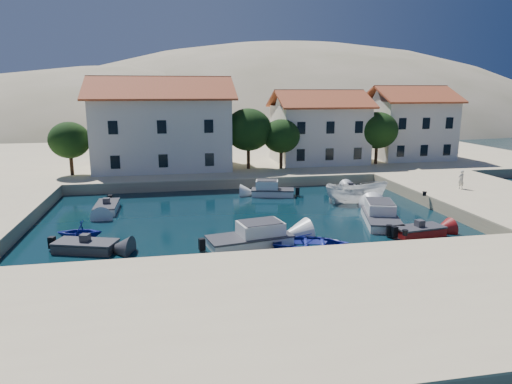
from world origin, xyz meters
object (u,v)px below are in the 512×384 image
(building_right, at_px, (409,122))
(cabin_cruiser_east, at_px, (381,217))
(rowboat_south, at_px, (311,249))
(pedestrian, at_px, (461,179))
(building_left, at_px, (162,122))
(boat_east, at_px, (356,203))
(cabin_cruiser_south, at_px, (250,238))
(building_mid, at_px, (319,126))

(building_right, relative_size, cabin_cruiser_east, 1.60)
(building_right, relative_size, rowboat_south, 2.08)
(cabin_cruiser_east, xyz_separation_m, pedestrian, (9.86, 5.28, 1.33))
(building_left, relative_size, cabin_cruiser_east, 2.49)
(rowboat_south, relative_size, pedestrian, 2.82)
(building_left, distance_m, boat_east, 23.04)
(rowboat_south, height_order, cabin_cruiser_east, cabin_cruiser_east)
(boat_east, xyz_separation_m, pedestrian, (9.30, -0.53, 1.81))
(building_left, relative_size, boat_east, 2.82)
(cabin_cruiser_east, distance_m, boat_east, 5.86)
(rowboat_south, bearing_deg, cabin_cruiser_south, 83.41)
(building_mid, xyz_separation_m, rowboat_south, (-9.25, -26.71, -5.22))
(cabin_cruiser_east, relative_size, pedestrian, 3.66)
(cabin_cruiser_south, bearing_deg, rowboat_south, -31.73)
(building_left, bearing_deg, rowboat_south, -71.21)
(cabin_cruiser_east, bearing_deg, building_mid, 9.89)
(building_mid, height_order, cabin_cruiser_east, building_mid)
(pedestrian, bearing_deg, building_left, -44.18)
(building_right, xyz_separation_m, boat_east, (-14.10, -17.59, -5.47))
(building_left, relative_size, cabin_cruiser_south, 2.69)
(rowboat_south, xyz_separation_m, pedestrian, (16.45, 9.59, 1.81))
(rowboat_south, relative_size, boat_east, 0.87)
(building_right, xyz_separation_m, cabin_cruiser_south, (-24.74, -26.39, -5.00))
(building_left, height_order, cabin_cruiser_east, building_left)
(building_mid, xyz_separation_m, pedestrian, (7.20, -17.12, -3.41))
(rowboat_south, xyz_separation_m, cabin_cruiser_east, (6.59, 4.30, 0.48))
(building_left, distance_m, building_mid, 18.04)
(cabin_cruiser_east, bearing_deg, building_left, 52.29)
(building_mid, bearing_deg, building_right, 4.76)
(cabin_cruiser_south, bearing_deg, building_left, 91.18)
(cabin_cruiser_south, relative_size, cabin_cruiser_east, 0.92)
(building_mid, relative_size, boat_east, 2.02)
(building_mid, height_order, building_right, building_right)
(cabin_cruiser_south, bearing_deg, boat_east, 28.61)
(building_right, bearing_deg, boat_east, -128.72)
(cabin_cruiser_south, xyz_separation_m, rowboat_south, (3.48, -1.32, -0.48))
(cabin_cruiser_east, distance_m, pedestrian, 11.27)
(building_right, bearing_deg, cabin_cruiser_east, -122.07)
(building_left, relative_size, rowboat_south, 3.23)
(building_left, xyz_separation_m, building_mid, (18.00, 1.00, -0.71))
(cabin_cruiser_south, distance_m, cabin_cruiser_east, 10.51)
(cabin_cruiser_south, distance_m, rowboat_south, 3.75)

